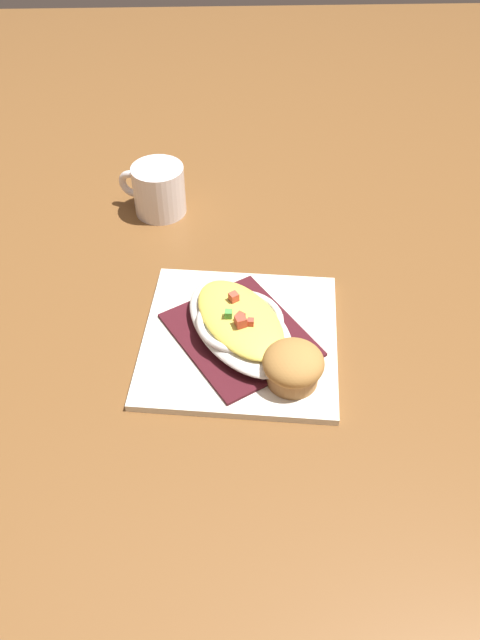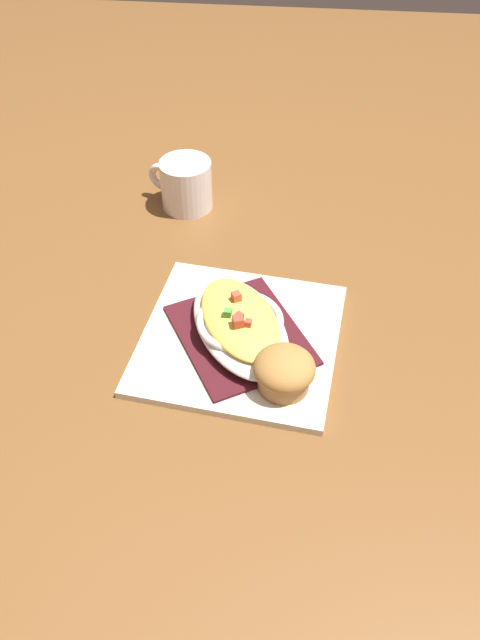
% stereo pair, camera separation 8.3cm
% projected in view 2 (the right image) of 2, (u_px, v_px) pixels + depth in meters
% --- Properties ---
extents(ground_plane, '(2.60, 2.60, 0.00)m').
position_uv_depth(ground_plane, '(240.00, 341.00, 0.86)').
color(ground_plane, brown).
extents(square_plate, '(0.29, 0.29, 0.01)m').
position_uv_depth(square_plate, '(240.00, 338.00, 0.86)').
color(square_plate, white).
rests_on(square_plate, ground_plane).
extents(folded_napkin, '(0.24, 0.23, 0.00)m').
position_uv_depth(folded_napkin, '(240.00, 335.00, 0.85)').
color(folded_napkin, '#43141B').
rests_on(folded_napkin, square_plate).
extents(gratin_dish, '(0.23, 0.19, 0.05)m').
position_uv_depth(gratin_dish, '(240.00, 323.00, 0.84)').
color(gratin_dish, silver).
rests_on(gratin_dish, folded_napkin).
extents(muffin, '(0.08, 0.08, 0.05)m').
position_uv_depth(muffin, '(284.00, 371.00, 0.77)').
color(muffin, '#A4703E').
rests_on(muffin, square_plate).
extents(coffee_mug, '(0.09, 0.11, 0.08)m').
position_uv_depth(coffee_mug, '(186.00, 187.00, 1.06)').
color(coffee_mug, white).
rests_on(coffee_mug, ground_plane).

